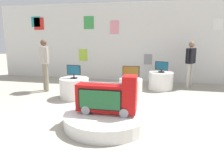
% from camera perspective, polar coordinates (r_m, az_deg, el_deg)
% --- Properties ---
extents(ground_plane, '(30.00, 30.00, 0.00)m').
position_cam_1_polar(ground_plane, '(4.81, 0.23, -11.08)').
color(ground_plane, '#A8A091').
extents(back_wall_display, '(12.17, 0.13, 3.16)m').
position_cam_1_polar(back_wall_display, '(8.81, 6.34, 9.69)').
color(back_wall_display, silver).
rests_on(back_wall_display, ground).
extents(main_display_pedestal, '(1.77, 1.77, 0.26)m').
position_cam_1_polar(main_display_pedestal, '(4.52, -1.51, -10.84)').
color(main_display_pedestal, silver).
rests_on(main_display_pedestal, ground).
extents(novelty_firetruck_tv, '(1.23, 0.39, 0.81)m').
position_cam_1_polar(novelty_firetruck_tv, '(4.35, -1.23, -5.22)').
color(novelty_firetruck_tv, gray).
rests_on(novelty_firetruck_tv, main_display_pedestal).
extents(display_pedestal_left_rear, '(0.68, 0.68, 0.60)m').
position_cam_1_polar(display_pedestal_left_rear, '(6.28, 5.03, -2.82)').
color(display_pedestal_left_rear, silver).
rests_on(display_pedestal_left_rear, ground).
extents(tv_on_left_rear, '(0.49, 0.18, 0.39)m').
position_cam_1_polar(tv_on_left_rear, '(6.17, 5.10, 1.76)').
color(tv_on_left_rear, black).
rests_on(tv_on_left_rear, display_pedestal_left_rear).
extents(display_pedestal_center_rear, '(0.87, 0.87, 0.60)m').
position_cam_1_polar(display_pedestal_center_rear, '(6.47, -10.08, -2.54)').
color(display_pedestal_center_rear, silver).
rests_on(display_pedestal_center_rear, ground).
extents(tv_on_center_rear, '(0.43, 0.22, 0.40)m').
position_cam_1_polar(tv_on_center_rear, '(6.36, -10.25, 1.97)').
color(tv_on_center_rear, black).
rests_on(tv_on_center_rear, display_pedestal_center_rear).
extents(display_pedestal_right_rear, '(0.84, 0.84, 0.60)m').
position_cam_1_polar(display_pedestal_right_rear, '(7.61, 13.00, -0.56)').
color(display_pedestal_right_rear, silver).
rests_on(display_pedestal_right_rear, ground).
extents(tv_on_right_rear, '(0.44, 0.21, 0.37)m').
position_cam_1_polar(tv_on_right_rear, '(7.53, 13.18, 3.13)').
color(tv_on_right_rear, black).
rests_on(tv_on_right_rear, display_pedestal_right_rear).
extents(shopper_browsing_near_truck, '(0.44, 0.40, 1.72)m').
position_cam_1_polar(shopper_browsing_near_truck, '(7.41, -17.65, 4.45)').
color(shopper_browsing_near_truck, gray).
rests_on(shopper_browsing_near_truck, ground).
extents(shopper_browsing_rear, '(0.37, 0.49, 1.65)m').
position_cam_1_polar(shopper_browsing_rear, '(7.96, 20.34, 4.40)').
color(shopper_browsing_rear, '#B2ADA3').
rests_on(shopper_browsing_rear, ground).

